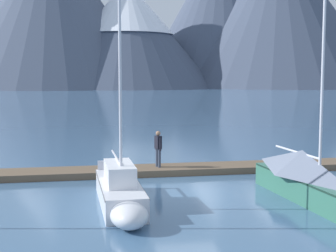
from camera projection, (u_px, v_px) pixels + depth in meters
name	position (u px, v px, depth m)	size (l,w,h in m)	color
ground_plane	(189.00, 193.00, 19.51)	(700.00, 700.00, 0.00)	#426689
mountain_shoulder_ridge	(52.00, 3.00, 175.92)	(75.15, 75.15, 56.93)	#4C566B
mountain_east_summit	(127.00, 32.00, 174.81)	(62.13, 62.13, 36.92)	#424C60
mountain_rear_spur	(222.00, 8.00, 196.35)	(65.85, 65.85, 59.10)	#424C60
mountain_north_horn	(279.00, 10.00, 187.61)	(80.40, 80.40, 56.41)	#424C60
dock	(174.00, 170.00, 23.44)	(27.97, 3.16, 0.30)	brown
sailboat_second_berth	(121.00, 191.00, 17.18)	(1.68, 6.37, 8.54)	silver
sailboat_mid_dock_port	(310.00, 178.00, 18.14)	(2.13, 7.37, 8.81)	#336B56
person_on_dock	(158.00, 147.00, 23.18)	(0.33, 0.57, 1.69)	#384256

